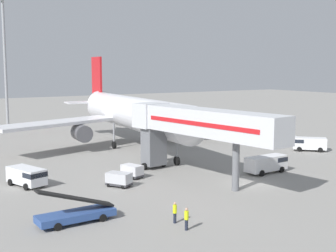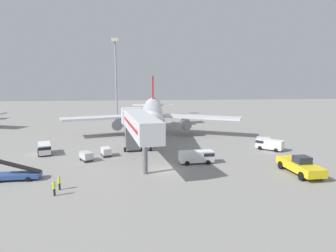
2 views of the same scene
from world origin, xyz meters
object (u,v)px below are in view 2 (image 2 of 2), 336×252
Objects in this scene: baggage_cart_near_center at (106,152)px; jet_bridge at (138,124)px; pushback_tug at (300,166)px; baggage_cart_mid_left at (86,156)px; service_van_far_left at (197,156)px; baggage_cart_outer_left at (263,140)px; belt_loader_truck at (15,174)px; ground_crew_worker_midground at (59,182)px; service_van_far_center at (269,144)px; airplane_at_gate at (152,114)px; apron_light_mast at (116,64)px; ground_crew_worker_foreground at (54,188)px; service_van_near_left at (44,148)px; safety_cone_alpha at (44,142)px.

jet_bridge is at bearing -36.59° from baggage_cart_near_center.
baggage_cart_mid_left is at bearing 161.50° from pushback_tug.
baggage_cart_outer_left is (15.95, 11.72, -0.34)m from service_van_far_left.
baggage_cart_mid_left is (-2.80, -2.53, 0.00)m from baggage_cart_near_center.
belt_loader_truck is at bearing -133.22° from baggage_cart_mid_left.
baggage_cart_mid_left is 12.07m from ground_crew_worker_midground.
belt_loader_truck is (-36.94, 1.93, -0.41)m from pushback_tug.
service_van_far_left is at bearing -154.86° from service_van_far_center.
airplane_at_gate is at bearing 80.74° from jet_bridge.
baggage_cart_near_center is 15.05m from ground_crew_worker_midground.
jet_bridge is 9.65m from baggage_cart_mid_left.
jet_bridge reaches higher than baggage_cart_near_center.
baggage_cart_near_center is (-26.69, 12.39, -0.37)m from pushback_tug.
belt_loader_truck is 2.08× the size of baggage_cart_outer_left.
service_van_far_left is (-12.57, 6.56, -0.06)m from pushback_tug.
apron_light_mast reaches higher than pushback_tug.
baggage_cart_outer_left is 1.73× the size of ground_crew_worker_foreground.
belt_loader_truck is at bearing -169.25° from service_van_far_left.
service_van_far_center is at bearing 6.52° from baggage_cart_mid_left.
baggage_cart_near_center is 55.32m from apron_light_mast.
service_van_far_center is 2.73× the size of ground_crew_worker_foreground.
service_van_far_center is at bearing 25.53° from ground_crew_worker_midground.
jet_bridge is at bearing 49.19° from ground_crew_worker_midground.
airplane_at_gate is at bearing 36.42° from service_van_near_left.
jet_bridge reaches higher than ground_crew_worker_foreground.
service_van_far_left is 2.02× the size of baggage_cart_near_center.
safety_cone_alpha is (-40.05, 23.77, -0.79)m from pushback_tug.
service_van_far_center is at bearing 80.80° from pushback_tug.
service_van_far_center reaches higher than service_van_near_left.
baggage_cart_mid_left is 1.67× the size of ground_crew_worker_midground.
pushback_tug is 72.70m from apron_light_mast.
service_van_far_center reaches higher than baggage_cart_near_center.
pushback_tug is 1.45× the size of service_van_far_left.
belt_loader_truck is 3.67× the size of ground_crew_worker_midground.
pushback_tug is 14.18m from service_van_far_left.
service_van_near_left is 1.75× the size of baggage_cart_mid_left.
apron_light_mast is (2.54, 67.03, 17.34)m from ground_crew_worker_midground.
pushback_tug is at bearing 4.03° from ground_crew_worker_midground.
airplane_at_gate is 22.70m from baggage_cart_mid_left.
service_van_far_center is 43.48m from safety_cone_alpha.
baggage_cart_outer_left is at bearing 79.54° from pushback_tug.
service_van_near_left is 0.18× the size of apron_light_mast.
pushback_tug reaches higher than ground_crew_worker_midground.
ground_crew_worker_foreground is (-18.09, -10.45, -0.21)m from service_van_far_left.
service_van_far_left is at bearing -22.44° from baggage_cart_near_center.
pushback_tug is 13.66m from service_van_far_center.
service_van_far_left is 1.08× the size of service_van_near_left.
service_van_near_left reaches higher than baggage_cart_near_center.
baggage_cart_outer_left is 58.83m from apron_light_mast.
airplane_at_gate is at bearing 68.11° from ground_crew_worker_midground.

